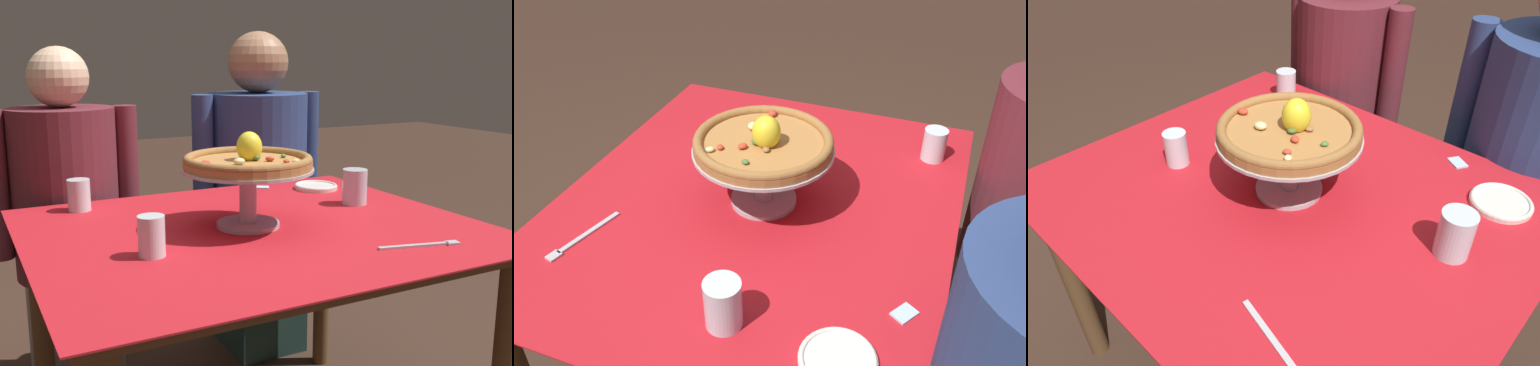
% 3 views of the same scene
% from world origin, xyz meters
% --- Properties ---
extents(ground_plane, '(14.00, 14.00, 0.00)m').
position_xyz_m(ground_plane, '(0.00, 0.00, 0.00)').
color(ground_plane, '#3D281E').
extents(dining_table, '(1.17, 0.99, 0.72)m').
position_xyz_m(dining_table, '(0.00, 0.00, 0.62)').
color(dining_table, brown).
rests_on(dining_table, ground).
extents(pizza_stand, '(0.35, 0.35, 0.16)m').
position_xyz_m(pizza_stand, '(-0.01, 0.01, 0.83)').
color(pizza_stand, '#B7B7C1').
rests_on(pizza_stand, dining_table).
extents(pizza, '(0.34, 0.34, 0.09)m').
position_xyz_m(pizza, '(-0.01, 0.01, 0.89)').
color(pizza, '#AD753D').
rests_on(pizza, pizza_stand).
extents(water_glass_back_left, '(0.07, 0.07, 0.09)m').
position_xyz_m(water_glass_back_left, '(-0.38, 0.39, 0.76)').
color(water_glass_back_left, silver).
rests_on(water_glass_back_left, dining_table).
extents(water_glass_side_left, '(0.06, 0.06, 0.09)m').
position_xyz_m(water_glass_side_left, '(-0.31, -0.11, 0.76)').
color(water_glass_side_left, silver).
rests_on(water_glass_side_left, dining_table).
extents(water_glass_side_right, '(0.08, 0.08, 0.11)m').
position_xyz_m(water_glass_side_right, '(0.39, 0.09, 0.76)').
color(water_glass_side_right, silver).
rests_on(water_glass_side_right, dining_table).
extents(side_plate, '(0.15, 0.15, 0.02)m').
position_xyz_m(side_plate, '(0.41, 0.32, 0.72)').
color(side_plate, silver).
rests_on(side_plate, dining_table).
extents(dinner_fork, '(0.21, 0.07, 0.01)m').
position_xyz_m(dinner_fork, '(0.29, -0.33, 0.72)').
color(dinner_fork, '#B7B7C1').
rests_on(dinner_fork, dining_table).
extents(sugar_packet, '(0.06, 0.06, 0.00)m').
position_xyz_m(sugar_packet, '(0.25, 0.42, 0.72)').
color(sugar_packet, silver).
rests_on(sugar_packet, dining_table).
extents(diner_left, '(0.51, 0.35, 1.20)m').
position_xyz_m(diner_left, '(-0.36, 0.70, 0.58)').
color(diner_left, gray).
rests_on(diner_left, ground).
extents(diner_right, '(0.54, 0.38, 1.25)m').
position_xyz_m(diner_right, '(0.36, 0.67, 0.63)').
color(diner_right, '#1E3833').
rests_on(diner_right, ground).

